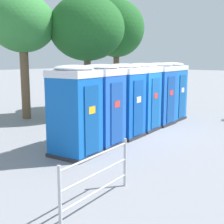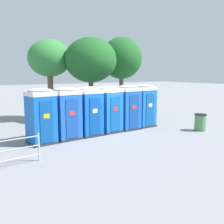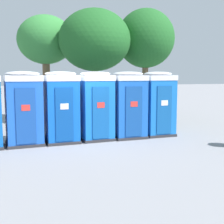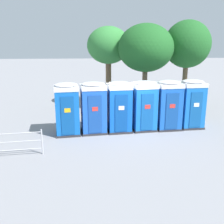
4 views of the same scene
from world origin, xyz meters
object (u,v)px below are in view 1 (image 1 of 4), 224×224
portapotty_0 (75,111)px  portapotty_2 (124,100)px  street_tree_1 (22,25)px  portapotty_4 (158,93)px  portapotty_3 (142,96)px  street_tree_0 (116,29)px  event_barrier (97,175)px  street_tree_2 (87,29)px  portapotty_1 (101,105)px  portapotty_5 (170,91)px

portapotty_0 → portapotty_2: bearing=5.6°
street_tree_1 → portapotty_4: bearing=-62.3°
portapotty_3 → street_tree_0: 6.14m
portapotty_2 → event_barrier: 5.22m
street_tree_2 → portapotty_3: bearing=-101.8°
street_tree_1 → portapotty_3: bearing=-74.6°
portapotty_1 → event_barrier: 4.13m
portapotty_4 → portapotty_3: bearing=-177.4°
street_tree_0 → street_tree_1: street_tree_0 is taller
event_barrier → portapotty_0: bearing=53.6°
portapotty_4 → street_tree_1: size_ratio=0.47×
portapotty_4 → street_tree_0: size_ratio=0.44×
portapotty_1 → event_barrier: (-3.10, -2.63, -0.72)m
street_tree_1 → event_barrier: (-4.22, -8.15, -3.57)m
portapotty_4 → portapotty_0: bearing=-175.1°
portapotty_2 → street_tree_0: (4.81, 4.19, 2.96)m
portapotty_2 → street_tree_2: (2.02, 3.67, 2.75)m
street_tree_1 → street_tree_2: size_ratio=0.98×
portapotty_4 → street_tree_2: (-0.55, 3.48, 2.75)m
portapotty_0 → event_barrier: bearing=-126.4°
portapotty_3 → street_tree_1: street_tree_1 is taller
portapotty_0 → portapotty_5: 6.45m
portapotty_1 → street_tree_2: bearing=48.7°
portapotty_0 → event_barrier: size_ratio=1.24×
event_barrier → street_tree_2: bearing=44.9°
portapotty_2 → portapotty_5: size_ratio=1.00×
portapotty_2 → street_tree_0: size_ratio=0.44×
portapotty_3 → street_tree_0: size_ratio=0.44×
portapotty_4 → street_tree_1: (-2.75, 5.23, 2.85)m
portapotty_0 → portapotty_1: 1.29m
street_tree_0 → portapotty_0: bearing=-148.9°
portapotty_1 → portapotty_4: same height
portapotty_1 → portapotty_4: size_ratio=1.00×
portapotty_3 → event_barrier: 6.39m
portapotty_3 → portapotty_4: (1.29, 0.06, -0.00)m
portapotty_5 → event_barrier: bearing=-159.6°
portapotty_1 → street_tree_0: 8.02m
event_barrier → street_tree_1: bearing=62.6°
portapotty_1 → portapotty_2: size_ratio=1.00×
portapotty_2 → portapotty_4: 2.58m
portapotty_5 → street_tree_2: bearing=118.9°
portapotty_0 → street_tree_1: bearing=67.1°
street_tree_0 → portapotty_2: bearing=-138.9°
street_tree_2 → event_barrier: (-6.41, -6.39, -3.46)m
portapotty_1 → portapotty_3: same height
event_barrier → street_tree_0: bearing=36.9°
portapotty_2 → portapotty_5: (3.85, 0.34, -0.00)m
portapotty_4 → street_tree_0: (2.24, 4.00, 2.96)m
street_tree_2 → event_barrier: 9.69m
street_tree_1 → event_barrier: street_tree_1 is taller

